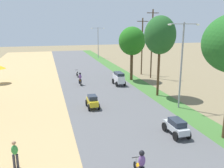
{
  "coord_description": "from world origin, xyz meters",
  "views": [
    {
      "loc": [
        -6.06,
        -3.37,
        7.78
      ],
      "look_at": [
        0.14,
        19.56,
        1.92
      ],
      "focal_mm": 38.97,
      "sensor_mm": 36.0,
      "label": 1
    }
  ],
  "objects_px": {
    "median_tree_third": "(132,41)",
    "motorbike_ahead_third": "(80,79)",
    "pedestrian_on_shoulder": "(15,153)",
    "utility_pole_near": "(152,43)",
    "car_van_white": "(119,78)",
    "car_sedan_silver": "(176,126)",
    "car_hatchback_yellow": "(92,101)",
    "utility_pole_far": "(142,46)",
    "streetlamp_near": "(182,60)",
    "median_tree_second": "(160,35)",
    "streetlamp_mid": "(98,40)",
    "motorbike_ahead_second": "(141,165)",
    "motorbike_ahead_fourth": "(77,73)"
  },
  "relations": [
    {
      "from": "median_tree_third",
      "to": "motorbike_ahead_third",
      "type": "relative_size",
      "value": 4.12
    },
    {
      "from": "pedestrian_on_shoulder",
      "to": "median_tree_third",
      "type": "height_order",
      "value": "median_tree_third"
    },
    {
      "from": "utility_pole_near",
      "to": "car_van_white",
      "type": "distance_m",
      "value": 7.91
    },
    {
      "from": "pedestrian_on_shoulder",
      "to": "motorbike_ahead_third",
      "type": "xyz_separation_m",
      "value": [
        6.02,
        17.92,
        -0.11
      ]
    },
    {
      "from": "car_sedan_silver",
      "to": "car_hatchback_yellow",
      "type": "height_order",
      "value": "car_hatchback_yellow"
    },
    {
      "from": "utility_pole_far",
      "to": "car_van_white",
      "type": "xyz_separation_m",
      "value": [
        -5.56,
        -6.03,
        -3.52
      ]
    },
    {
      "from": "streetlamp_near",
      "to": "car_hatchback_yellow",
      "type": "height_order",
      "value": "streetlamp_near"
    },
    {
      "from": "median_tree_second",
      "to": "utility_pole_near",
      "type": "bearing_deg",
      "value": 70.69
    },
    {
      "from": "car_sedan_silver",
      "to": "motorbike_ahead_third",
      "type": "bearing_deg",
      "value": 105.41
    },
    {
      "from": "streetlamp_mid",
      "to": "car_van_white",
      "type": "bearing_deg",
      "value": -96.35
    },
    {
      "from": "median_tree_second",
      "to": "car_hatchback_yellow",
      "type": "bearing_deg",
      "value": -163.51
    },
    {
      "from": "utility_pole_far",
      "to": "car_sedan_silver",
      "type": "height_order",
      "value": "utility_pole_far"
    },
    {
      "from": "streetlamp_near",
      "to": "car_sedan_silver",
      "type": "height_order",
      "value": "streetlamp_near"
    },
    {
      "from": "pedestrian_on_shoulder",
      "to": "streetlamp_near",
      "type": "distance_m",
      "value": 15.79
    },
    {
      "from": "median_tree_second",
      "to": "median_tree_third",
      "type": "height_order",
      "value": "median_tree_second"
    },
    {
      "from": "pedestrian_on_shoulder",
      "to": "utility_pole_far",
      "type": "bearing_deg",
      "value": 53.98
    },
    {
      "from": "streetlamp_near",
      "to": "utility_pole_far",
      "type": "height_order",
      "value": "utility_pole_far"
    },
    {
      "from": "streetlamp_near",
      "to": "motorbike_ahead_second",
      "type": "distance_m",
      "value": 12.66
    },
    {
      "from": "motorbike_ahead_third",
      "to": "motorbike_ahead_fourth",
      "type": "xyz_separation_m",
      "value": [
        0.28,
        5.34,
        -0.28
      ]
    },
    {
      "from": "utility_pole_near",
      "to": "motorbike_ahead_second",
      "type": "distance_m",
      "value": 25.28
    },
    {
      "from": "utility_pole_near",
      "to": "motorbike_ahead_second",
      "type": "height_order",
      "value": "utility_pole_near"
    },
    {
      "from": "median_tree_second",
      "to": "streetlamp_mid",
      "type": "distance_m",
      "value": 32.52
    },
    {
      "from": "median_tree_second",
      "to": "motorbike_ahead_second",
      "type": "height_order",
      "value": "median_tree_second"
    },
    {
      "from": "streetlamp_near",
      "to": "car_hatchback_yellow",
      "type": "relative_size",
      "value": 3.95
    },
    {
      "from": "car_hatchback_yellow",
      "to": "motorbike_ahead_third",
      "type": "xyz_separation_m",
      "value": [
        0.12,
        9.27,
        0.11
      ]
    },
    {
      "from": "streetlamp_mid",
      "to": "car_van_white",
      "type": "height_order",
      "value": "streetlamp_mid"
    },
    {
      "from": "median_tree_second",
      "to": "motorbike_ahead_third",
      "type": "xyz_separation_m",
      "value": [
        -7.67,
        6.97,
        -5.78
      ]
    },
    {
      "from": "car_sedan_silver",
      "to": "motorbike_ahead_fourth",
      "type": "distance_m",
      "value": 22.31
    },
    {
      "from": "median_tree_second",
      "to": "car_van_white",
      "type": "xyz_separation_m",
      "value": [
        -2.83,
        5.61,
        -5.61
      ]
    },
    {
      "from": "utility_pole_near",
      "to": "car_sedan_silver",
      "type": "xyz_separation_m",
      "value": [
        -6.22,
        -18.46,
        -4.36
      ]
    },
    {
      "from": "median_tree_third",
      "to": "car_van_white",
      "type": "distance_m",
      "value": 5.76
    },
    {
      "from": "utility_pole_near",
      "to": "motorbike_ahead_fourth",
      "type": "relative_size",
      "value": 5.46
    },
    {
      "from": "streetlamp_mid",
      "to": "motorbike_ahead_second",
      "type": "distance_m",
      "value": 46.85
    },
    {
      "from": "motorbike_ahead_fourth",
      "to": "car_van_white",
      "type": "bearing_deg",
      "value": -55.71
    },
    {
      "from": "car_hatchback_yellow",
      "to": "motorbike_ahead_fourth",
      "type": "height_order",
      "value": "car_hatchback_yellow"
    },
    {
      "from": "motorbike_ahead_second",
      "to": "motorbike_ahead_third",
      "type": "relative_size",
      "value": 1.0
    },
    {
      "from": "car_hatchback_yellow",
      "to": "median_tree_second",
      "type": "bearing_deg",
      "value": 16.49
    },
    {
      "from": "streetlamp_near",
      "to": "utility_pole_near",
      "type": "height_order",
      "value": "utility_pole_near"
    },
    {
      "from": "motorbike_ahead_second",
      "to": "utility_pole_far",
      "type": "bearing_deg",
      "value": 68.08
    },
    {
      "from": "median_tree_second",
      "to": "car_sedan_silver",
      "type": "xyz_separation_m",
      "value": [
        -3.11,
        -9.58,
        -5.89
      ]
    },
    {
      "from": "car_hatchback_yellow",
      "to": "car_van_white",
      "type": "relative_size",
      "value": 0.83
    },
    {
      "from": "median_tree_second",
      "to": "streetlamp_near",
      "type": "height_order",
      "value": "median_tree_second"
    },
    {
      "from": "pedestrian_on_shoulder",
      "to": "motorbike_ahead_fourth",
      "type": "xyz_separation_m",
      "value": [
        6.3,
        23.26,
        -0.39
      ]
    },
    {
      "from": "streetlamp_near",
      "to": "motorbike_ahead_third",
      "type": "bearing_deg",
      "value": 124.79
    },
    {
      "from": "car_van_white",
      "to": "motorbike_ahead_second",
      "type": "xyz_separation_m",
      "value": [
        -4.63,
        -19.3,
        -0.17
      ]
    },
    {
      "from": "streetlamp_near",
      "to": "utility_pole_far",
      "type": "xyz_separation_m",
      "value": [
        2.58,
        15.94,
        -0.06
      ]
    },
    {
      "from": "median_tree_third",
      "to": "car_van_white",
      "type": "relative_size",
      "value": 3.08
    },
    {
      "from": "motorbike_ahead_second",
      "to": "car_van_white",
      "type": "bearing_deg",
      "value": 76.51
    },
    {
      "from": "motorbike_ahead_fourth",
      "to": "utility_pole_near",
      "type": "bearing_deg",
      "value": -18.08
    },
    {
      "from": "car_van_white",
      "to": "median_tree_second",
      "type": "bearing_deg",
      "value": -63.24
    }
  ]
}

